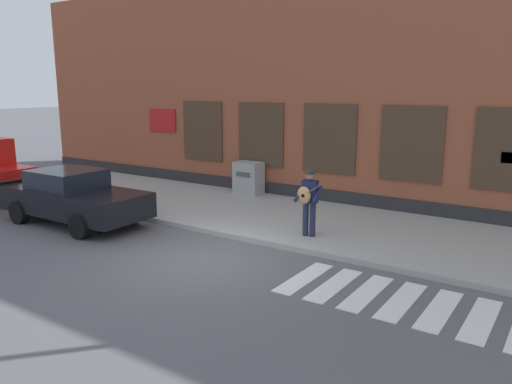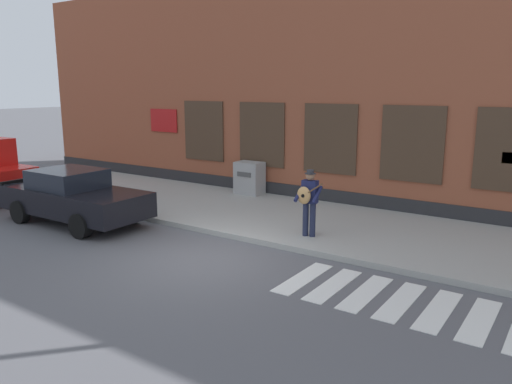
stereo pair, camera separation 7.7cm
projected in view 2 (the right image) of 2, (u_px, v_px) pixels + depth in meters
ground_plane at (206, 259)px, 11.30m from camera, size 160.00×160.00×0.00m
sidewalk at (292, 219)px, 14.43m from camera, size 28.00×4.74×0.14m
building_backdrop at (357, 89)px, 17.20m from camera, size 28.00×4.06×7.52m
crosswalk at (438, 310)px, 8.68m from camera, size 5.78×1.90×0.01m
red_car at (74, 197)px, 14.14m from camera, size 4.62×2.03×1.53m
busker at (309, 199)px, 12.34m from camera, size 0.73×0.55×1.69m
utility_box at (249, 178)px, 17.42m from camera, size 0.95×0.66×1.12m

